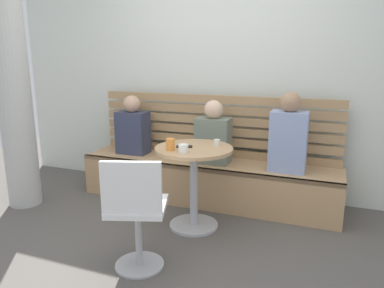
{
  "coord_description": "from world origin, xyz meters",
  "views": [
    {
      "loc": [
        1.18,
        -2.27,
        1.5
      ],
      "look_at": [
        0.04,
        0.66,
        0.75
      ],
      "focal_mm": 34.11,
      "sensor_mm": 36.0,
      "label": 1
    }
  ],
  "objects": [
    {
      "name": "person_adult",
      "position": [
        0.82,
        1.17,
        0.78
      ],
      "size": [
        0.34,
        0.22,
        0.75
      ],
      "color": "#8C9EC6",
      "rests_on": "booth_bench"
    },
    {
      "name": "cup_ceramic_white",
      "position": [
        0.07,
        0.39,
        0.78
      ],
      "size": [
        0.08,
        0.08,
        0.07
      ],
      "primitive_type": "cylinder",
      "color": "white",
      "rests_on": "cafe_table"
    },
    {
      "name": "concrete_pillar",
      "position": [
        -1.75,
        0.45,
        1.4
      ],
      "size": [
        0.32,
        0.32,
        2.8
      ],
      "primitive_type": "cylinder",
      "color": "#B2B2AD",
      "rests_on": "ground"
    },
    {
      "name": "ground",
      "position": [
        0.0,
        0.0,
        0.0
      ],
      "size": [
        8.0,
        8.0,
        0.0
      ],
      "primitive_type": "plane",
      "color": "#514C47"
    },
    {
      "name": "person_child_left",
      "position": [
        -0.89,
        1.22,
        0.73
      ],
      "size": [
        0.34,
        0.22,
        0.65
      ],
      "color": "#333851",
      "rests_on": "booth_bench"
    },
    {
      "name": "person_child_middle",
      "position": [
        0.08,
        1.17,
        0.72
      ],
      "size": [
        0.34,
        0.22,
        0.65
      ],
      "color": "slate",
      "rests_on": "booth_bench"
    },
    {
      "name": "cup_espresso_small",
      "position": [
        0.25,
        0.72,
        0.77
      ],
      "size": [
        0.06,
        0.06,
        0.05
      ],
      "primitive_type": "cylinder",
      "color": "silver",
      "rests_on": "cafe_table"
    },
    {
      "name": "back_wall",
      "position": [
        0.0,
        1.64,
        1.45
      ],
      "size": [
        5.2,
        0.1,
        2.9
      ],
      "primitive_type": "cube",
      "color": "silver",
      "rests_on": "ground"
    },
    {
      "name": "white_chair",
      "position": [
        -0.03,
        -0.22,
        0.46
      ],
      "size": [
        0.51,
        0.51,
        0.85
      ],
      "color": "#ADADB2",
      "rests_on": "ground"
    },
    {
      "name": "booth_backrest",
      "position": [
        0.0,
        1.44,
        0.78
      ],
      "size": [
        2.65,
        0.04,
        0.67
      ],
      "color": "#A68157",
      "rests_on": "booth_bench"
    },
    {
      "name": "booth_bench",
      "position": [
        0.0,
        1.2,
        0.22
      ],
      "size": [
        2.7,
        0.52,
        0.44
      ],
      "color": "tan",
      "rests_on": "ground"
    },
    {
      "name": "cup_tumbler_orange",
      "position": [
        -0.06,
        0.43,
        0.79
      ],
      "size": [
        0.07,
        0.07,
        0.1
      ],
      "primitive_type": "cylinder",
      "color": "orange",
      "rests_on": "cafe_table"
    },
    {
      "name": "phone_on_table",
      "position": [
        0.01,
        0.57,
        0.74
      ],
      "size": [
        0.16,
        0.11,
        0.01
      ],
      "primitive_type": "cube",
      "rotation": [
        0.0,
        0.0,
        1.91
      ],
      "color": "black",
      "rests_on": "cafe_table"
    },
    {
      "name": "cafe_table",
      "position": [
        0.09,
        0.59,
        0.52
      ],
      "size": [
        0.68,
        0.68,
        0.74
      ],
      "color": "#ADADB2",
      "rests_on": "ground"
    }
  ]
}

